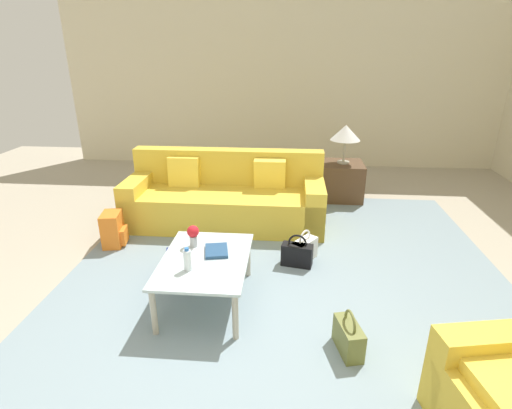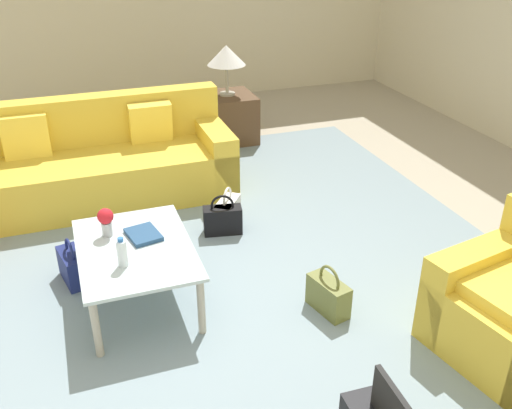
# 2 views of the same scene
# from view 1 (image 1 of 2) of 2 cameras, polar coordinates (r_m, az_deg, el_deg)

# --- Properties ---
(ground_plane) EXTENTS (12.00, 12.00, 0.00)m
(ground_plane) POSITION_cam_1_polar(r_m,az_deg,el_deg) (3.38, 0.36, -17.96)
(ground_plane) COLOR #A89E89
(wall_left) EXTENTS (0.12, 8.00, 3.10)m
(wall_left) POSITION_cam_1_polar(r_m,az_deg,el_deg) (7.68, 3.54, 17.10)
(wall_left) COLOR beige
(wall_left) RESTS_ON ground
(area_rug) EXTENTS (5.20, 4.40, 0.01)m
(area_rug) POSITION_cam_1_polar(r_m,az_deg,el_deg) (3.86, 4.12, -12.36)
(area_rug) COLOR gray
(area_rug) RESTS_ON ground
(couch) EXTENTS (0.91, 2.49, 0.91)m
(couch) POSITION_cam_1_polar(r_m,az_deg,el_deg) (5.20, -4.29, 0.78)
(couch) COLOR gold
(couch) RESTS_ON ground
(coffee_table) EXTENTS (1.04, 0.75, 0.44)m
(coffee_table) POSITION_cam_1_polar(r_m,az_deg,el_deg) (3.55, -7.25, -8.39)
(coffee_table) COLOR silver
(coffee_table) RESTS_ON ground
(water_bottle) EXTENTS (0.06, 0.06, 0.20)m
(water_bottle) POSITION_cam_1_polar(r_m,az_deg,el_deg) (3.33, -9.77, -7.81)
(water_bottle) COLOR silver
(water_bottle) RESTS_ON coffee_table
(coffee_table_book) EXTENTS (0.29, 0.25, 0.03)m
(coffee_table_book) POSITION_cam_1_polar(r_m,az_deg,el_deg) (3.61, -5.67, -6.59)
(coffee_table_book) COLOR navy
(coffee_table_book) RESTS_ON coffee_table
(flower_vase) EXTENTS (0.11, 0.11, 0.21)m
(flower_vase) POSITION_cam_1_polar(r_m,az_deg,el_deg) (3.69, -8.97, -4.19)
(flower_vase) COLOR #B2B7BC
(flower_vase) RESTS_ON coffee_table
(side_table) EXTENTS (0.60, 0.60, 0.55)m
(side_table) POSITION_cam_1_polar(r_m,az_deg,el_deg) (6.15, 12.14, 3.35)
(side_table) COLOR #513823
(side_table) RESTS_ON ground
(table_lamp) EXTENTS (0.43, 0.43, 0.56)m
(table_lamp) POSITION_cam_1_polar(r_m,az_deg,el_deg) (5.97, 12.68, 9.89)
(table_lamp) COLOR #ADA899
(table_lamp) RESTS_ON side_table
(handbag_black) EXTENTS (0.20, 0.34, 0.36)m
(handbag_black) POSITION_cam_1_polar(r_m,az_deg,el_deg) (4.23, 5.88, -7.10)
(handbag_black) COLOR black
(handbag_black) RESTS_ON ground
(handbag_navy) EXTENTS (0.34, 0.20, 0.36)m
(handbag_navy) POSITION_cam_1_polar(r_m,az_deg,el_deg) (4.12, -11.74, -8.38)
(handbag_navy) COLOR navy
(handbag_navy) RESTS_ON ground
(handbag_white) EXTENTS (0.34, 0.30, 0.36)m
(handbag_white) POSITION_cam_1_polar(r_m,az_deg,el_deg) (4.34, 6.91, -6.40)
(handbag_white) COLOR white
(handbag_white) RESTS_ON ground
(handbag_olive) EXTENTS (0.34, 0.21, 0.36)m
(handbag_olive) POSITION_cam_1_polar(r_m,az_deg,el_deg) (3.23, 13.08, -17.96)
(handbag_olive) COLOR olive
(handbag_olive) RESTS_ON ground
(backpack_orange) EXTENTS (0.33, 0.29, 0.40)m
(backpack_orange) POSITION_cam_1_polar(r_m,az_deg,el_deg) (4.88, -19.70, -3.42)
(backpack_orange) COLOR orange
(backpack_orange) RESTS_ON ground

